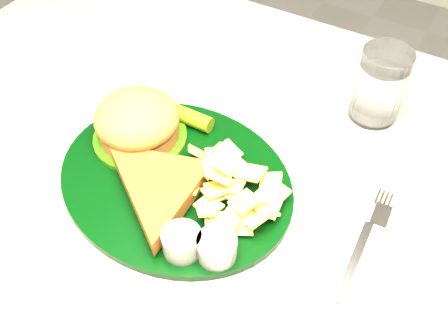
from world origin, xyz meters
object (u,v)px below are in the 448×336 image
at_px(water_glass, 380,85).
at_px(fork_napkin, 357,254).
at_px(table, 236,304).
at_px(dinner_plate, 174,163).

height_order(water_glass, fork_napkin, water_glass).
distance_m(water_glass, fork_napkin, 0.26).
bearing_deg(table, fork_napkin, -14.17).
relative_size(table, fork_napkin, 7.78).
bearing_deg(table, dinner_plate, -140.22).
bearing_deg(table, water_glass, 61.22).
distance_m(table, water_glass, 0.49).
xyz_separation_m(dinner_plate, fork_napkin, (0.25, 0.01, -0.03)).
height_order(dinner_plate, water_glass, water_glass).
bearing_deg(dinner_plate, fork_napkin, 12.39).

